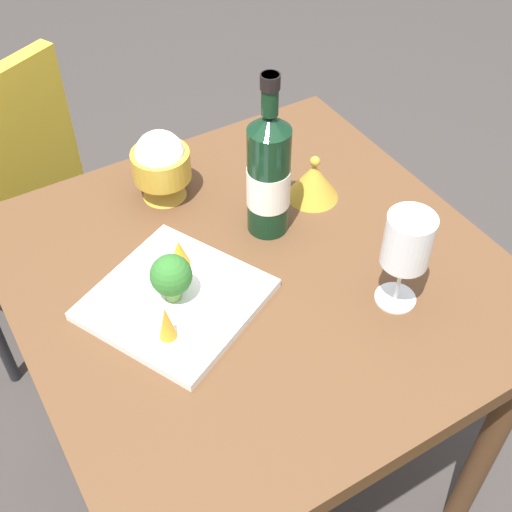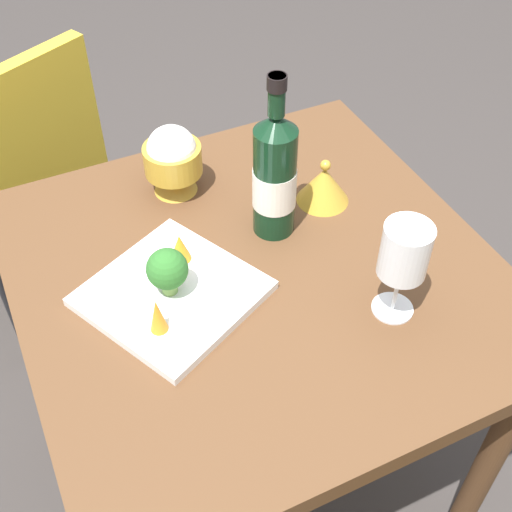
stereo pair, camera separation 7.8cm
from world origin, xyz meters
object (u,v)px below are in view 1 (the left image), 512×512
at_px(rice_bowl, 161,164).
at_px(rice_bowl_lid, 314,181).
at_px(wine_bottle, 269,174).
at_px(carrot_garnish_left, 179,253).
at_px(carrot_garnish_right, 166,323).
at_px(serving_plate, 177,301).
at_px(broccoli_floret, 170,275).
at_px(wine_glass, 408,243).

distance_m(rice_bowl, rice_bowl_lid, 0.29).
height_order(rice_bowl, rice_bowl_lid, rice_bowl).
relative_size(wine_bottle, carrot_garnish_left, 5.85).
bearing_deg(carrot_garnish_right, rice_bowl_lid, 114.48).
bearing_deg(carrot_garnish_right, wine_bottle, 118.67).
bearing_deg(rice_bowl_lid, wine_bottle, -76.09).
bearing_deg(carrot_garnish_right, carrot_garnish_left, 146.82).
bearing_deg(carrot_garnish_left, serving_plate, -31.61).
relative_size(wine_bottle, broccoli_floret, 3.63).
distance_m(wine_glass, carrot_garnish_left, 0.37).
xyz_separation_m(wine_bottle, wine_glass, (0.26, 0.09, 0.01)).
bearing_deg(broccoli_floret, rice_bowl_lid, 107.15).
bearing_deg(wine_glass, rice_bowl, -154.12).
bearing_deg(wine_bottle, carrot_garnish_left, -84.40).
bearing_deg(carrot_garnish_left, rice_bowl_lid, 98.90).
distance_m(serving_plate, carrot_garnish_right, 0.09).
bearing_deg(carrot_garnish_right, broccoli_floret, 149.08).
bearing_deg(rice_bowl, carrot_garnish_left, -17.54).
relative_size(wine_bottle, wine_glass, 1.74).
bearing_deg(serving_plate, wine_bottle, 110.21).
distance_m(wine_bottle, serving_plate, 0.27).
height_order(serving_plate, carrot_garnish_right, carrot_garnish_right).
distance_m(rice_bowl, carrot_garnish_right, 0.36).
xyz_separation_m(rice_bowl, serving_plate, (0.26, -0.10, -0.07)).
bearing_deg(rice_bowl_lid, wine_glass, -6.17).
distance_m(wine_glass, rice_bowl, 0.49).
distance_m(carrot_garnish_left, carrot_garnish_right, 0.16).
bearing_deg(wine_bottle, rice_bowl_lid, 103.91).
bearing_deg(wine_bottle, broccoli_floret, -71.20).
height_order(rice_bowl_lid, serving_plate, rice_bowl_lid).
xyz_separation_m(rice_bowl_lid, carrot_garnish_right, (0.18, -0.39, 0.01)).
bearing_deg(rice_bowl_lid, serving_plate, -71.92).
distance_m(rice_bowl_lid, broccoli_floret, 0.37).
bearing_deg(broccoli_floret, carrot_garnish_left, 144.31).
bearing_deg(rice_bowl, serving_plate, -21.32).
relative_size(rice_bowl_lid, broccoli_floret, 1.17).
distance_m(rice_bowl, broccoli_floret, 0.28).
height_order(serving_plate, broccoli_floret, broccoli_floret).
bearing_deg(broccoli_floret, rice_bowl, 157.72).
relative_size(rice_bowl, carrot_garnish_left, 2.66).
bearing_deg(rice_bowl, broccoli_floret, -22.28).
bearing_deg(rice_bowl, rice_bowl_lid, 58.47).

